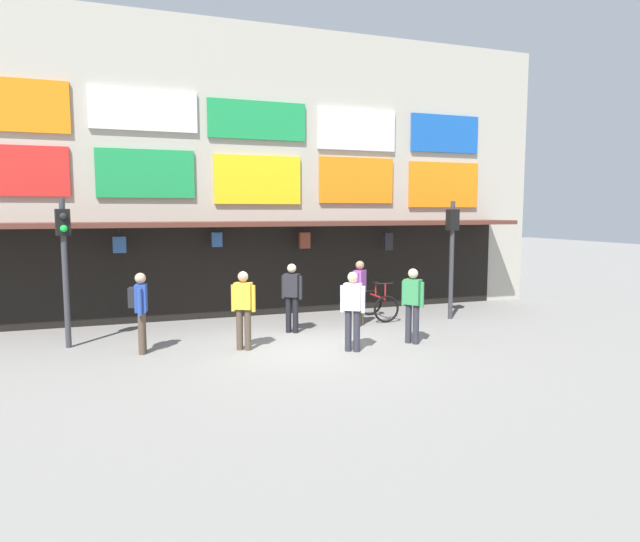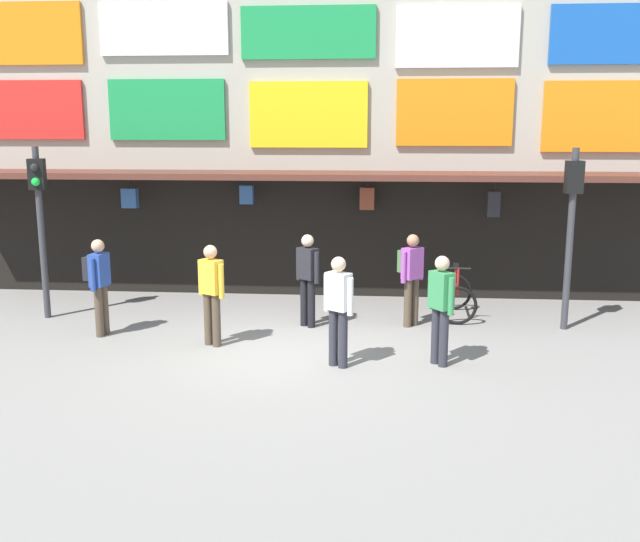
{
  "view_description": "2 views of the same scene",
  "coord_description": "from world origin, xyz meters",
  "views": [
    {
      "loc": [
        -3.58,
        -11.16,
        2.93
      ],
      "look_at": [
        0.9,
        1.4,
        1.49
      ],
      "focal_mm": 31.11,
      "sensor_mm": 36.0,
      "label": 1
    },
    {
      "loc": [
        1.46,
        -10.95,
        3.54
      ],
      "look_at": [
        0.5,
        0.8,
        1.17
      ],
      "focal_mm": 40.19,
      "sensor_mm": 36.0,
      "label": 2
    }
  ],
  "objects": [
    {
      "name": "ground_plane",
      "position": [
        0.0,
        0.0,
        0.0
      ],
      "size": [
        80.0,
        80.0,
        0.0
      ],
      "primitive_type": "plane",
      "color": "gray"
    },
    {
      "name": "shopfront",
      "position": [
        0.0,
        4.57,
        3.96
      ],
      "size": [
        18.0,
        2.6,
        8.0
      ],
      "color": "#B2AD9E",
      "rests_on": "ground"
    },
    {
      "name": "pedestrian_in_purple",
      "position": [
        -3.29,
        0.66,
        0.98
      ],
      "size": [
        0.39,
        0.52,
        1.68
      ],
      "color": "brown",
      "rests_on": "ground"
    },
    {
      "name": "traffic_light_near",
      "position": [
        -4.76,
        1.7,
        2.14
      ],
      "size": [
        0.32,
        0.35,
        3.2
      ],
      "color": "#38383D",
      "rests_on": "ground"
    },
    {
      "name": "traffic_light_far",
      "position": [
        4.8,
        1.72,
        2.14
      ],
      "size": [
        0.29,
        0.33,
        3.2
      ],
      "color": "#38383D",
      "rests_on": "ground"
    },
    {
      "name": "pedestrian_in_yellow",
      "position": [
        2.41,
        -0.46,
        0.95
      ],
      "size": [
        0.39,
        0.45,
        1.68
      ],
      "color": "#2D2D38",
      "rests_on": "ground"
    },
    {
      "name": "bicycle_parked",
      "position": [
        2.94,
        2.38,
        0.39
      ],
      "size": [
        0.76,
        1.18,
        1.05
      ],
      "color": "black",
      "rests_on": "ground"
    },
    {
      "name": "pedestrian_in_red",
      "position": [
        0.22,
        1.5,
        0.95
      ],
      "size": [
        0.43,
        0.4,
        1.68
      ],
      "color": "black",
      "rests_on": "ground"
    },
    {
      "name": "pedestrian_in_green",
      "position": [
        -1.23,
        0.23,
        0.95
      ],
      "size": [
        0.47,
        0.37,
        1.68
      ],
      "color": "brown",
      "rests_on": "ground"
    },
    {
      "name": "pedestrian_in_blue",
      "position": [
        0.89,
        -0.66,
        0.95
      ],
      "size": [
        0.45,
        0.38,
        1.68
      ],
      "color": "#2D2D38",
      "rests_on": "ground"
    },
    {
      "name": "pedestrian_in_black",
      "position": [
        2.06,
        1.7,
        0.98
      ],
      "size": [
        0.47,
        0.47,
        1.68
      ],
      "color": "brown",
      "rests_on": "ground"
    }
  ]
}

